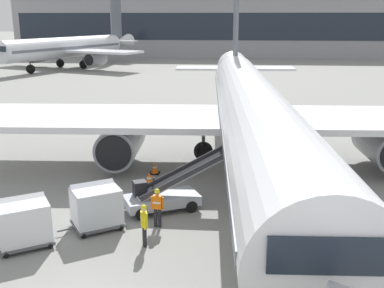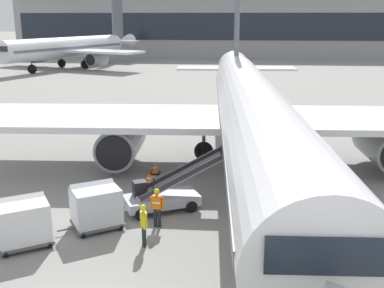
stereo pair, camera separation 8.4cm
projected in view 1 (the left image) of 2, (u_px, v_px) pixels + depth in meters
parked_airplane at (251, 111)px, 27.07m from camera, size 34.99×44.76×14.70m
belt_loader at (167, 192)px, 21.38m from camera, size 5.39×3.49×2.82m
baggage_cart_lead at (96, 206)px, 19.43m from camera, size 2.73×2.42×1.91m
baggage_cart_second at (23, 222)px, 17.89m from camera, size 2.73×2.42×1.91m
ground_crew_by_loader at (144, 223)px, 17.82m from camera, size 0.35×0.55×1.74m
ground_crew_by_carts at (157, 205)px, 19.48m from camera, size 0.57×0.28×1.74m
safety_cone_engine_keepout at (155, 168)px, 26.45m from camera, size 0.57×0.57×0.65m
safety_cone_wingtip at (149, 179)px, 24.48m from camera, size 0.69×0.69×0.78m
apron_guidance_line_lead_in at (251, 170)px, 27.16m from camera, size 0.20×110.00×0.01m
terminal_building at (243, 26)px, 111.66m from camera, size 107.00×20.91×13.87m
distant_airplane at (68, 48)px, 81.45m from camera, size 28.47×36.22×12.95m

